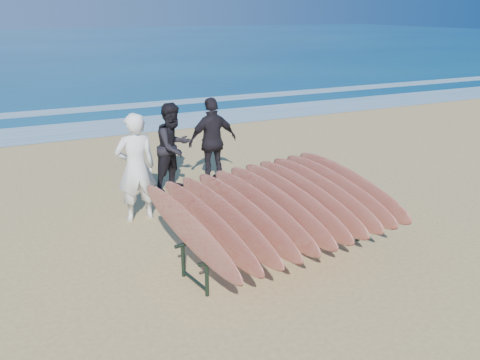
{
  "coord_description": "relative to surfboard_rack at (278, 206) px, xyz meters",
  "views": [
    {
      "loc": [
        -3.47,
        -6.49,
        3.69
      ],
      "look_at": [
        0.0,
        0.8,
        0.95
      ],
      "focal_mm": 38.0,
      "sensor_mm": 36.0,
      "label": 1
    }
  ],
  "objects": [
    {
      "name": "ground",
      "position": [
        -0.11,
        0.31,
        -0.86
      ],
      "size": [
        120.0,
        120.0,
        0.0
      ],
      "primitive_type": "plane",
      "color": "tan",
      "rests_on": "ground"
    },
    {
      "name": "foam_far",
      "position": [
        -0.11,
        13.81,
        -0.85
      ],
      "size": [
        160.0,
        160.0,
        0.0
      ],
      "primitive_type": "plane",
      "color": "white",
      "rests_on": "ground"
    },
    {
      "name": "surfboard_rack",
      "position": [
        0.0,
        0.0,
        0.0
      ],
      "size": [
        3.57,
        3.13,
        1.36
      ],
      "rotation": [
        0.0,
        0.0,
        0.17
      ],
      "color": "#1B2C22",
      "rests_on": "ground"
    },
    {
      "name": "person_white",
      "position": [
        -1.54,
        2.43,
        0.13
      ],
      "size": [
        0.73,
        0.48,
        1.98
      ],
      "primitive_type": "imported",
      "rotation": [
        0.0,
        0.0,
        3.15
      ],
      "color": "white",
      "rests_on": "ground"
    },
    {
      "name": "foam_near",
      "position": [
        -0.11,
        10.31,
        -0.85
      ],
      "size": [
        160.0,
        160.0,
        0.0
      ],
      "primitive_type": "plane",
      "color": "white",
      "rests_on": "ground"
    },
    {
      "name": "person_dark_b",
      "position": [
        0.49,
        3.75,
        0.09
      ],
      "size": [
        1.14,
        0.52,
        1.9
      ],
      "primitive_type": "imported",
      "rotation": [
        0.0,
        0.0,
        3.19
      ],
      "color": "black",
      "rests_on": "ground"
    },
    {
      "name": "person_dark_a",
      "position": [
        -0.42,
        3.71,
        0.07
      ],
      "size": [
        1.13,
        1.04,
        1.86
      ],
      "primitive_type": "imported",
      "rotation": [
        0.0,
        0.0,
        0.48
      ],
      "color": "black",
      "rests_on": "ground"
    },
    {
      "name": "ocean",
      "position": [
        -0.11,
        55.31,
        -0.85
      ],
      "size": [
        160.0,
        160.0,
        0.0
      ],
      "primitive_type": "plane",
      "color": "navy",
      "rests_on": "ground"
    }
  ]
}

